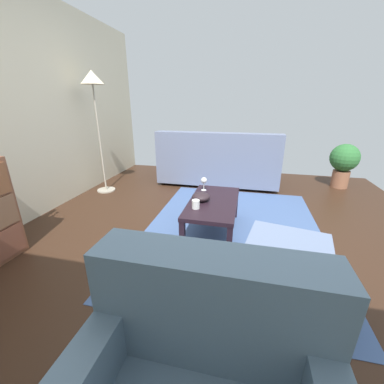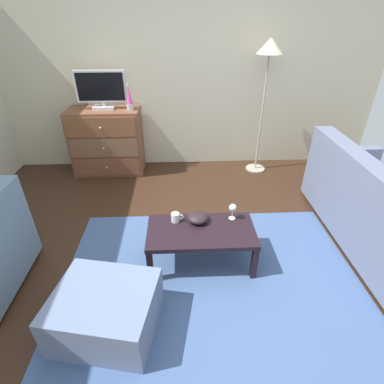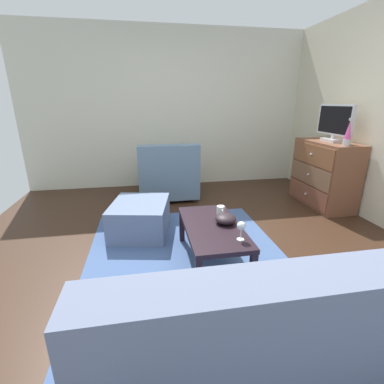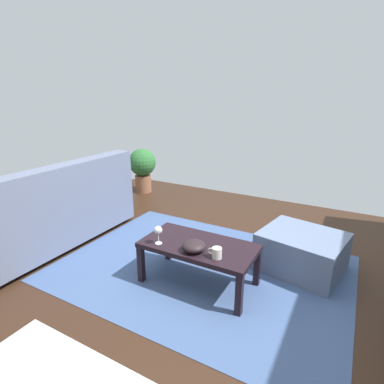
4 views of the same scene
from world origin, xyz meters
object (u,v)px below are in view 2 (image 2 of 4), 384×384
(wine_glass, at_px, (233,208))
(standing_lamp, at_px, (269,60))
(mug, at_px, (176,217))
(bowl_decorative, at_px, (198,217))
(lava_lamp, at_px, (129,99))
(dresser, at_px, (107,142))
(ottoman, at_px, (106,311))
(tv, at_px, (101,89))
(coffee_table, at_px, (201,234))
(couch_large, at_px, (381,216))

(wine_glass, xyz_separation_m, standing_lamp, (0.65, 1.72, 1.02))
(mug, relative_size, bowl_decorative, 0.60)
(lava_lamp, relative_size, standing_lamp, 0.19)
(mug, bearing_deg, standing_lamp, 55.84)
(dresser, distance_m, ottoman, 2.63)
(tv, bearing_deg, coffee_table, -59.03)
(dresser, distance_m, wine_glass, 2.31)
(ottoman, bearing_deg, mug, 57.33)
(tv, height_order, coffee_table, tv)
(dresser, bearing_deg, standing_lamp, -1.29)
(lava_lamp, distance_m, wine_glass, 2.12)
(tv, distance_m, ottoman, 2.81)
(mug, distance_m, ottoman, 0.97)
(tv, distance_m, lava_lamp, 0.38)
(dresser, bearing_deg, bowl_decorative, -56.92)
(bowl_decorative, distance_m, standing_lamp, 2.28)
(dresser, bearing_deg, coffee_table, -58.21)
(bowl_decorative, bearing_deg, ottoman, -132.35)
(lava_lamp, bearing_deg, coffee_table, -66.71)
(lava_lamp, bearing_deg, couch_large, -33.86)
(lava_lamp, distance_m, standing_lamp, 1.82)
(dresser, xyz_separation_m, lava_lamp, (0.38, -0.04, 0.60))
(coffee_table, distance_m, bowl_decorative, 0.16)
(lava_lamp, xyz_separation_m, ottoman, (0.08, -2.53, -0.88))
(tv, distance_m, standing_lamp, 2.15)
(lava_lamp, xyz_separation_m, couch_large, (2.55, -1.71, -0.71))
(bowl_decorative, bearing_deg, couch_large, 1.36)
(tv, bearing_deg, ottoman, -80.47)
(wine_glass, distance_m, bowl_decorative, 0.33)
(lava_lamp, distance_m, couch_large, 3.15)
(mug, bearing_deg, couch_large, 0.88)
(wine_glass, bearing_deg, standing_lamp, 69.14)
(bowl_decorative, bearing_deg, standing_lamp, 60.85)
(lava_lamp, relative_size, couch_large, 0.17)
(couch_large, bearing_deg, dresser, 149.11)
(dresser, xyz_separation_m, coffee_table, (1.19, -1.92, -0.13))
(coffee_table, bearing_deg, tv, 120.97)
(coffee_table, height_order, mug, mug)
(tv, bearing_deg, bowl_decorative, -57.79)
(wine_glass, bearing_deg, bowl_decorative, -174.76)
(mug, bearing_deg, wine_glass, 1.95)
(tv, relative_size, standing_lamp, 0.37)
(coffee_table, xyz_separation_m, mug, (-0.22, 0.14, 0.09))
(coffee_table, bearing_deg, standing_lamp, 63.03)
(lava_lamp, xyz_separation_m, mug, (0.58, -1.74, -0.64))
(lava_lamp, height_order, couch_large, lava_lamp)
(tv, bearing_deg, standing_lamp, -1.96)
(dresser, distance_m, tv, 0.71)
(standing_lamp, bearing_deg, mug, -124.16)
(coffee_table, distance_m, mug, 0.28)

